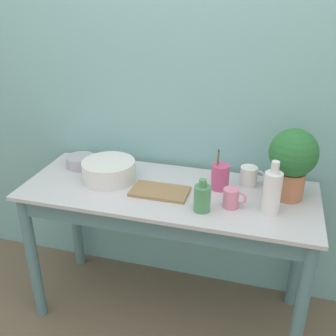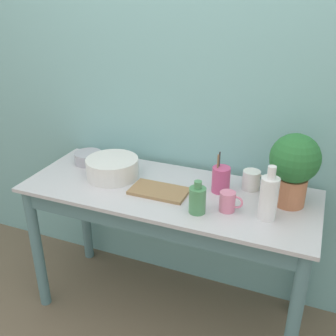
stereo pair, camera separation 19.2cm
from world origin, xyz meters
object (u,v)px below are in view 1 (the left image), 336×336
(mug_pink, at_px, (231,198))
(utensil_cup, at_px, (220,177))
(bottle_tall, at_px, (272,192))
(bowl_small_steel, at_px, (81,161))
(bowl_wash_large, at_px, (109,170))
(potted_plant, at_px, (293,159))
(bottle_short, at_px, (202,198))
(tray_board, at_px, (160,191))
(mug_white, at_px, (249,176))

(mug_pink, height_order, utensil_cup, utensil_cup)
(bottle_tall, xyz_separation_m, utensil_cup, (-0.25, 0.16, -0.04))
(bottle_tall, relative_size, bowl_small_steel, 1.60)
(bowl_wash_large, distance_m, mug_pink, 0.67)
(potted_plant, relative_size, bottle_tall, 1.37)
(bowl_wash_large, height_order, bowl_small_steel, bowl_wash_large)
(bowl_small_steel, bearing_deg, bottle_short, -20.37)
(bottle_tall, height_order, tray_board, bottle_tall)
(bottle_short, height_order, bowl_small_steel, bottle_short)
(utensil_cup, bearing_deg, bowl_wash_large, -174.27)
(tray_board, bearing_deg, bottle_tall, -3.85)
(bottle_tall, relative_size, utensil_cup, 1.23)
(mug_pink, relative_size, tray_board, 0.38)
(bowl_wash_large, height_order, mug_white, bowl_wash_large)
(bottle_tall, bearing_deg, mug_pink, -179.00)
(mug_white, height_order, bowl_small_steel, mug_white)
(bottle_tall, xyz_separation_m, mug_pink, (-0.18, -0.00, -0.06))
(utensil_cup, relative_size, tray_board, 0.72)
(potted_plant, xyz_separation_m, bowl_wash_large, (-0.91, -0.06, -0.15))
(potted_plant, relative_size, utensil_cup, 1.70)
(mug_pink, relative_size, mug_white, 0.87)
(bowl_wash_large, xyz_separation_m, utensil_cup, (0.58, 0.06, 0.01))
(bowl_small_steel, xyz_separation_m, utensil_cup, (0.79, -0.05, 0.03))
(potted_plant, height_order, mug_white, potted_plant)
(bottle_short, height_order, tray_board, bottle_short)
(bowl_wash_large, height_order, tray_board, bowl_wash_large)
(bowl_small_steel, bearing_deg, potted_plant, -2.27)
(bottle_short, bearing_deg, bowl_wash_large, 161.88)
(mug_pink, relative_size, utensil_cup, 0.53)
(bowl_wash_large, xyz_separation_m, tray_board, (0.30, -0.07, -0.04))
(bowl_wash_large, distance_m, mug_white, 0.73)
(mug_pink, bearing_deg, bowl_small_steel, 166.32)
(bowl_wash_large, xyz_separation_m, mug_pink, (0.66, -0.11, -0.00))
(bowl_wash_large, relative_size, tray_board, 0.98)
(bowl_wash_large, bearing_deg, mug_pink, -9.40)
(potted_plant, bearing_deg, bowl_wash_large, -176.26)
(tray_board, bearing_deg, utensil_cup, 24.76)
(mug_white, bearing_deg, potted_plant, -23.05)
(mug_pink, bearing_deg, bottle_tall, 1.00)
(mug_white, relative_size, utensil_cup, 0.62)
(mug_white, bearing_deg, bowl_small_steel, -177.67)
(mug_pink, distance_m, tray_board, 0.36)
(bottle_tall, xyz_separation_m, mug_white, (-0.12, 0.25, -0.06))
(bowl_wash_large, height_order, mug_pink, bowl_wash_large)
(mug_white, bearing_deg, bottle_short, -119.95)
(potted_plant, height_order, utensil_cup, potted_plant)
(mug_pink, distance_m, utensil_cup, 0.19)
(bottle_short, distance_m, bowl_small_steel, 0.80)
(bowl_wash_large, distance_m, bottle_tall, 0.84)
(bowl_wash_large, relative_size, bottle_tall, 1.10)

